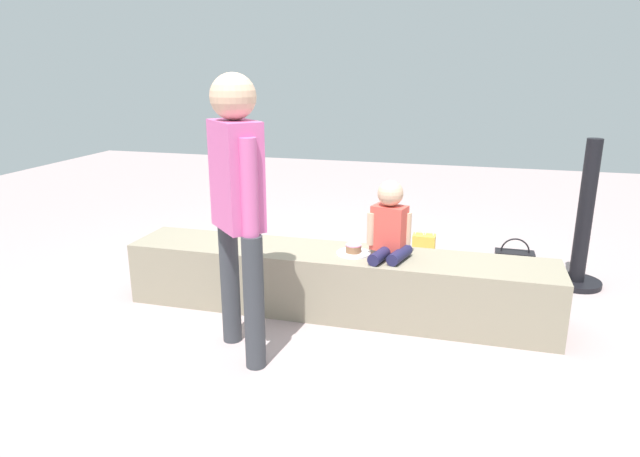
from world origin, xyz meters
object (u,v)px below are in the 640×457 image
at_px(gift_bag, 424,249).
at_px(adult_standing, 237,193).
at_px(child_seated, 390,224).
at_px(water_bottle_near_gift, 397,281).
at_px(cake_plate, 354,251).
at_px(party_cup_red, 411,274).
at_px(handbag_black_leather, 514,265).

bearing_deg(gift_bag, adult_standing, -115.63).
height_order(child_seated, gift_bag, child_seated).
xyz_separation_m(child_seated, water_bottle_near_gift, (0.02, 0.38, -0.53)).
bearing_deg(gift_bag, cake_plate, -108.13).
distance_m(party_cup_red, handbag_black_leather, 0.79).
bearing_deg(water_bottle_near_gift, cake_plate, -120.44).
bearing_deg(cake_plate, handbag_black_leather, 41.00).
xyz_separation_m(water_bottle_near_gift, party_cup_red, (0.07, 0.28, -0.05)).
bearing_deg(handbag_black_leather, cake_plate, -139.00).
relative_size(child_seated, cake_plate, 2.16).
relative_size(gift_bag, party_cup_red, 2.52).
height_order(party_cup_red, handbag_black_leather, handbag_black_leather).
xyz_separation_m(cake_plate, water_bottle_near_gift, (0.24, 0.41, -0.34)).
height_order(child_seated, handbag_black_leather, child_seated).
height_order(child_seated, cake_plate, child_seated).
distance_m(water_bottle_near_gift, handbag_black_leather, 0.97).
height_order(adult_standing, gift_bag, adult_standing).
height_order(water_bottle_near_gift, party_cup_red, water_bottle_near_gift).
relative_size(cake_plate, gift_bag, 0.79).
distance_m(adult_standing, handbag_black_leather, 2.37).
height_order(adult_standing, water_bottle_near_gift, adult_standing).
distance_m(gift_bag, water_bottle_near_gift, 0.71).
xyz_separation_m(cake_plate, gift_bag, (0.36, 1.11, -0.31)).
distance_m(cake_plate, handbag_black_leather, 1.44).
bearing_deg(water_bottle_near_gift, gift_bag, 79.96).
relative_size(party_cup_red, handbag_black_leather, 0.34).
xyz_separation_m(child_seated, party_cup_red, (0.08, 0.67, -0.57)).
relative_size(adult_standing, gift_bag, 5.45).
xyz_separation_m(child_seated, cake_plate, (-0.22, -0.02, -0.19)).
relative_size(adult_standing, water_bottle_near_gift, 6.97).
height_order(cake_plate, handbag_black_leather, cake_plate).
xyz_separation_m(adult_standing, gift_bag, (0.86, 1.78, -0.81)).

